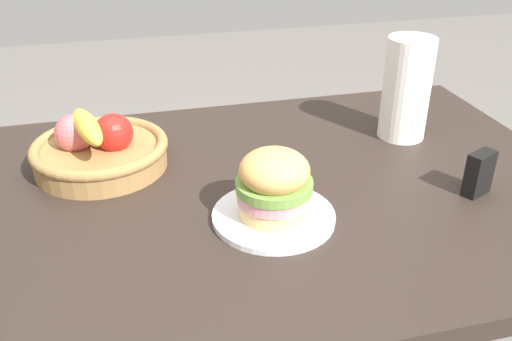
{
  "coord_description": "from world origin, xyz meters",
  "views": [
    {
      "loc": [
        -0.22,
        -0.94,
        1.32
      ],
      "look_at": [
        0.01,
        -0.04,
        0.81
      ],
      "focal_mm": 38.94,
      "sensor_mm": 36.0,
      "label": 1
    }
  ],
  "objects_px": {
    "plate": "(274,216)",
    "fruit_basket": "(99,149)",
    "sandwich": "(274,184)",
    "paper_towel_roll": "(406,89)",
    "napkin_holder": "(479,173)"
  },
  "relations": [
    {
      "from": "plate",
      "to": "fruit_basket",
      "type": "height_order",
      "value": "fruit_basket"
    },
    {
      "from": "sandwich",
      "to": "paper_towel_roll",
      "type": "bearing_deg",
      "value": 34.65
    },
    {
      "from": "napkin_holder",
      "to": "paper_towel_roll",
      "type": "bearing_deg",
      "value": 69.79
    },
    {
      "from": "paper_towel_roll",
      "to": "napkin_holder",
      "type": "relative_size",
      "value": 2.67
    },
    {
      "from": "fruit_basket",
      "to": "paper_towel_roll",
      "type": "height_order",
      "value": "paper_towel_roll"
    },
    {
      "from": "napkin_holder",
      "to": "sandwich",
      "type": "bearing_deg",
      "value": 154.63
    },
    {
      "from": "fruit_basket",
      "to": "sandwich",
      "type": "bearing_deg",
      "value": -43.01
    },
    {
      "from": "fruit_basket",
      "to": "napkin_holder",
      "type": "xyz_separation_m",
      "value": [
        0.72,
        -0.3,
        0.0
      ]
    },
    {
      "from": "sandwich",
      "to": "paper_towel_roll",
      "type": "distance_m",
      "value": 0.48
    },
    {
      "from": "plate",
      "to": "sandwich",
      "type": "bearing_deg",
      "value": 0.0
    },
    {
      "from": "plate",
      "to": "sandwich",
      "type": "relative_size",
      "value": 1.63
    },
    {
      "from": "plate",
      "to": "napkin_holder",
      "type": "distance_m",
      "value": 0.42
    },
    {
      "from": "sandwich",
      "to": "napkin_holder",
      "type": "xyz_separation_m",
      "value": [
        0.42,
        -0.01,
        -0.03
      ]
    },
    {
      "from": "plate",
      "to": "napkin_holder",
      "type": "height_order",
      "value": "napkin_holder"
    },
    {
      "from": "sandwich",
      "to": "plate",
      "type": "bearing_deg",
      "value": 180.0
    }
  ]
}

